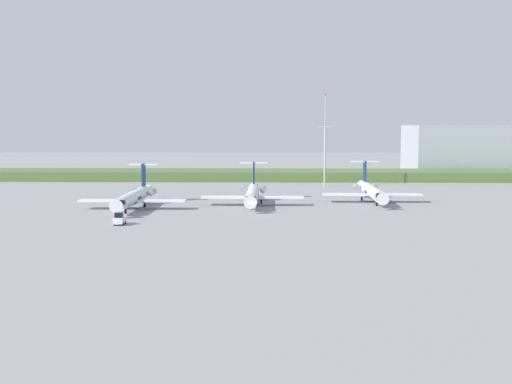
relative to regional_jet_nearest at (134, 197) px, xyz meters
The scene contains 9 objects.
ground_plane 34.41m from the regional_jet_nearest, 40.21° to the left, with size 500.00×500.00×0.00m, color gray.
grass_berm 75.80m from the regional_jet_nearest, 69.77° to the left, with size 320.00×20.00×3.07m, color #4C6B38.
regional_jet_nearest is the anchor object (origin of this frame).
regional_jet_second 26.30m from the regional_jet_nearest, 14.98° to the left, with size 22.81×31.00×9.00m.
regional_jet_third 54.64m from the regional_jet_nearest, 13.84° to the left, with size 22.81×31.00×9.00m.
antenna_mast 65.48m from the regional_jet_nearest, 46.10° to the left, with size 4.40×0.50×26.73m.
distant_hangar 143.74m from the regional_jet_nearest, 43.42° to the left, with size 47.49×29.60×17.85m, color #9EA3AD.
baggage_tug 22.50m from the regional_jet_nearest, 84.12° to the right, with size 1.72×3.20×2.30m.
safety_cone_front_marker 17.75m from the regional_jet_nearest, 90.49° to the right, with size 0.44×0.44×0.55m, color orange.
Camera 1 is at (3.39, -124.32, 17.89)m, focal length 43.54 mm.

